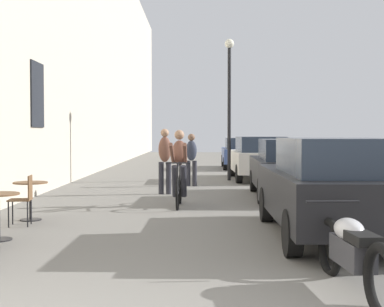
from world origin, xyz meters
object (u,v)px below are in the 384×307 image
object	(u,v)px
pedestrian_mid	(191,157)
cafe_table_far	(30,193)
parked_car_third	(258,157)
parked_motorcycle	(353,252)
pedestrian_near	(165,157)
parked_car_fourth	(241,153)
cyclist_on_bicycle	(179,170)
cafe_chair_far_toward_street	(24,197)
parked_car_nearest	(332,186)
street_lamp	(229,91)
parked_car_second	(289,167)

from	to	relation	value
pedestrian_mid	cafe_table_far	bearing A→B (deg)	-114.02
parked_car_third	parked_motorcycle	bearing A→B (deg)	-92.52
pedestrian_near	parked_car_fourth	distance (m)	11.18
cyclist_on_bicycle	parked_motorcycle	world-z (taller)	cyclist_on_bicycle
cafe_chair_far_toward_street	parked_motorcycle	size ratio (longest dim) A/B	0.41
cyclist_on_bicycle	pedestrian_near	world-z (taller)	pedestrian_near
cafe_table_far	parked_car_nearest	distance (m)	5.50
street_lamp	parked_car_fourth	bearing A→B (deg)	81.72
pedestrian_near	parked_motorcycle	size ratio (longest dim) A/B	0.82
cyclist_on_bicycle	pedestrian_mid	world-z (taller)	cyclist_on_bicycle
cyclist_on_bicycle	parked_car_nearest	bearing A→B (deg)	-56.60
parked_car_nearest	parked_car_third	bearing A→B (deg)	89.47
cafe_table_far	cyclist_on_bicycle	distance (m)	3.44
cafe_table_far	street_lamp	distance (m)	10.09
parked_car_fourth	cafe_table_far	bearing A→B (deg)	-108.90
parked_car_fourth	parked_motorcycle	xyz separation A→B (m)	(-0.49, -19.81, -0.34)
parked_car_second	pedestrian_mid	bearing A→B (deg)	129.23
street_lamp	parked_car_third	distance (m)	2.55
cafe_table_far	parked_car_second	world-z (taller)	parked_car_second
parked_car_nearest	parked_car_fourth	size ratio (longest dim) A/B	1.09
pedestrian_near	parked_car_third	xyz separation A→B (m)	(3.04, 4.55, -0.20)
parked_motorcycle	parked_car_third	bearing A→B (deg)	87.48
parked_car_fourth	street_lamp	bearing A→B (deg)	-98.28
cafe_chair_far_toward_street	parked_car_nearest	size ratio (longest dim) A/B	0.20
parked_motorcycle	cyclist_on_bicycle	bearing A→B (deg)	106.66
cafe_table_far	parked_car_fourth	distance (m)	16.09
street_lamp	parked_car_nearest	size ratio (longest dim) A/B	1.11
cafe_table_far	parked_car_third	bearing A→B (deg)	59.35
parked_car_nearest	parked_motorcycle	distance (m)	2.95
parked_car_nearest	parked_car_third	distance (m)	10.69
parked_car_third	street_lamp	bearing A→B (deg)	-168.56
parked_car_nearest	parked_car_second	bearing A→B (deg)	87.23
pedestrian_near	parked_motorcycle	xyz separation A→B (m)	(2.45, -9.02, -0.59)
cafe_table_far	parked_car_second	xyz separation A→B (m)	(5.48, 3.61, 0.25)
cafe_chair_far_toward_street	parked_car_second	world-z (taller)	parked_car_second
cyclist_on_bicycle	parked_car_nearest	size ratio (longest dim) A/B	0.40
cafe_chair_far_toward_street	parked_car_nearest	bearing A→B (deg)	-12.07
cafe_table_far	pedestrian_near	bearing A→B (deg)	62.80
parked_car_second	parked_motorcycle	world-z (taller)	parked_car_second
cafe_chair_far_toward_street	pedestrian_near	xyz separation A→B (m)	(2.20, 5.04, 0.48)
cafe_chair_far_toward_street	cyclist_on_bicycle	distance (m)	3.78
street_lamp	parked_car_second	xyz separation A→B (m)	(1.21, -5.16, -2.33)
pedestrian_near	cyclist_on_bicycle	bearing A→B (deg)	-79.12
pedestrian_mid	parked_car_third	xyz separation A→B (m)	(2.35, 2.30, -0.12)
parked_car_second	parked_motorcycle	size ratio (longest dim) A/B	1.98
parked_car_nearest	street_lamp	bearing A→B (deg)	95.18
parked_motorcycle	cafe_table_far	bearing A→B (deg)	135.84
pedestrian_mid	parked_car_nearest	size ratio (longest dim) A/B	0.37
street_lamp	cafe_chair_far_toward_street	bearing A→B (deg)	-114.12
street_lamp	pedestrian_near	bearing A→B (deg)	-114.73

